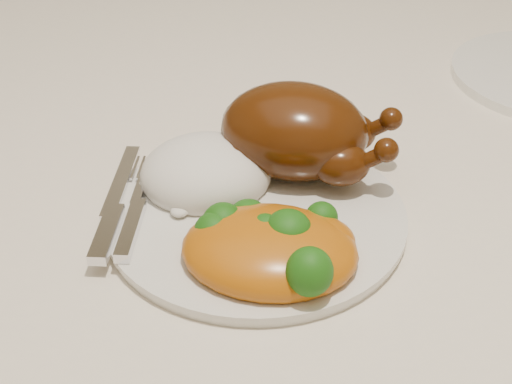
{
  "coord_description": "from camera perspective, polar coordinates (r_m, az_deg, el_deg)",
  "views": [
    {
      "loc": [
        0.03,
        -0.58,
        1.14
      ],
      "look_at": [
        0.03,
        -0.09,
        0.8
      ],
      "focal_mm": 50.0,
      "sensor_mm": 36.0,
      "label": 1
    }
  ],
  "objects": [
    {
      "name": "tablecloth",
      "position": [
        0.71,
        -2.76,
        0.35
      ],
      "size": [
        1.73,
        1.03,
        0.18
      ],
      "color": "silver",
      "rests_on": "dining_table"
    },
    {
      "name": "dining_table",
      "position": [
        0.75,
        -2.61,
        -4.23
      ],
      "size": [
        1.6,
        0.9,
        0.76
      ],
      "color": "brown",
      "rests_on": "floor"
    },
    {
      "name": "mac_and_cheese",
      "position": [
        0.55,
        1.16,
        -4.31
      ],
      "size": [
        0.15,
        0.13,
        0.06
      ],
      "rotation": [
        0.0,
        0.0,
        -0.15
      ],
      "color": "#C65A0C",
      "rests_on": "dinner_plate"
    },
    {
      "name": "rice_mound",
      "position": [
        0.64,
        -4.01,
        1.48
      ],
      "size": [
        0.13,
        0.12,
        0.06
      ],
      "rotation": [
        0.0,
        0.0,
        0.12
      ],
      "color": "white",
      "rests_on": "dinner_plate"
    },
    {
      "name": "roast_chicken",
      "position": [
        0.64,
        3.41,
        4.83
      ],
      "size": [
        0.17,
        0.13,
        0.09
      ],
      "rotation": [
        0.0,
        0.0,
        -0.24
      ],
      "color": "#4A1F07",
      "rests_on": "dinner_plate"
    },
    {
      "name": "cutlery",
      "position": [
        0.61,
        -10.65,
        -1.73
      ],
      "size": [
        0.04,
        0.17,
        0.01
      ],
      "rotation": [
        0.0,
        0.0,
        -0.07
      ],
      "color": "silver",
      "rests_on": "dinner_plate"
    },
    {
      "name": "dinner_plate",
      "position": [
        0.61,
        -0.0,
        -1.94
      ],
      "size": [
        0.32,
        0.32,
        0.01
      ],
      "primitive_type": "cylinder",
      "rotation": [
        0.0,
        0.0,
        0.3
      ],
      "color": "silver",
      "rests_on": "tablecloth"
    }
  ]
}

